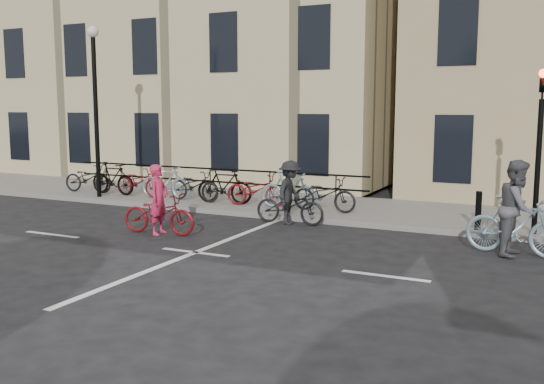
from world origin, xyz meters
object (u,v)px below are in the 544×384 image
at_px(traffic_light, 540,131).
at_px(cyclist_pink, 159,210).
at_px(lamp_post, 95,90).
at_px(cyclist_grey, 517,217).
at_px(cyclist_dark, 290,199).

relative_size(traffic_light, cyclist_pink, 2.04).
xyz_separation_m(lamp_post, cyclist_grey, (12.44, -1.75, -2.70)).
bearing_deg(traffic_light, cyclist_pink, -158.39).
relative_size(cyclist_grey, cyclist_dark, 1.11).
bearing_deg(lamp_post, cyclist_pink, -34.34).
bearing_deg(cyclist_grey, cyclist_pink, 107.97).
height_order(cyclist_pink, cyclist_dark, cyclist_pink).
bearing_deg(cyclist_grey, lamp_post, 89.16).
bearing_deg(lamp_post, traffic_light, -0.27).
bearing_deg(cyclist_grey, cyclist_dark, 86.73).
bearing_deg(traffic_light, cyclist_dark, -173.20).
relative_size(traffic_light, lamp_post, 0.74).
xyz_separation_m(traffic_light, lamp_post, (-12.70, 0.06, 1.04)).
distance_m(lamp_post, cyclist_grey, 12.85).
height_order(lamp_post, cyclist_dark, lamp_post).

